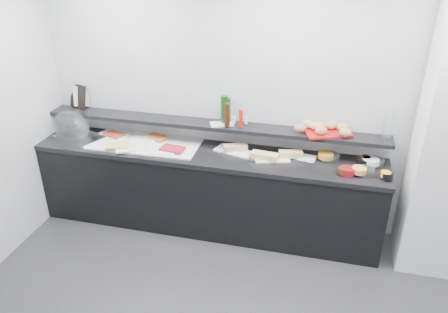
% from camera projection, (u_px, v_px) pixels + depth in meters
% --- Properties ---
extents(back_wall, '(5.00, 0.02, 2.70)m').
position_uv_depth(back_wall, '(281.00, 106.00, 4.37)').
color(back_wall, '#B2B5BA').
rests_on(back_wall, ground).
extents(buffet_cabinet, '(3.60, 0.60, 0.85)m').
position_uv_depth(buffet_cabinet, '(207.00, 192.00, 4.68)').
color(buffet_cabinet, black).
rests_on(buffet_cabinet, ground).
extents(counter_top, '(3.62, 0.62, 0.05)m').
position_uv_depth(counter_top, '(206.00, 154.00, 4.47)').
color(counter_top, black).
rests_on(counter_top, buffet_cabinet).
extents(wall_shelf, '(3.60, 0.25, 0.04)m').
position_uv_depth(wall_shelf, '(211.00, 125.00, 4.51)').
color(wall_shelf, black).
rests_on(wall_shelf, back_wall).
extents(cloche_base, '(0.59, 0.50, 0.04)m').
position_uv_depth(cloche_base, '(80.00, 138.00, 4.73)').
color(cloche_base, silver).
rests_on(cloche_base, counter_top).
extents(cloche_dome, '(0.57, 0.47, 0.34)m').
position_uv_depth(cloche_dome, '(71.00, 126.00, 4.74)').
color(cloche_dome, white).
rests_on(cloche_dome, cloche_base).
extents(linen_runner, '(1.16, 0.57, 0.01)m').
position_uv_depth(linen_runner, '(146.00, 143.00, 4.63)').
color(linen_runner, white).
rests_on(linen_runner, counter_top).
extents(platter_meat_a, '(0.35, 0.28, 0.01)m').
position_uv_depth(platter_meat_a, '(113.00, 135.00, 4.80)').
color(platter_meat_a, white).
rests_on(platter_meat_a, linen_runner).
extents(food_meat_a, '(0.24, 0.20, 0.02)m').
position_uv_depth(food_meat_a, '(114.00, 134.00, 4.75)').
color(food_meat_a, maroon).
rests_on(food_meat_a, platter_meat_a).
extents(platter_salmon, '(0.29, 0.19, 0.01)m').
position_uv_depth(platter_salmon, '(146.00, 138.00, 4.73)').
color(platter_salmon, white).
rests_on(platter_salmon, linen_runner).
extents(food_salmon, '(0.24, 0.19, 0.02)m').
position_uv_depth(food_salmon, '(157.00, 137.00, 4.70)').
color(food_salmon, '#CF5B2A').
rests_on(food_salmon, platter_salmon).
extents(platter_cheese, '(0.38, 0.33, 0.01)m').
position_uv_depth(platter_cheese, '(132.00, 148.00, 4.50)').
color(platter_cheese, white).
rests_on(platter_cheese, linen_runner).
extents(food_cheese, '(0.27, 0.21, 0.02)m').
position_uv_depth(food_cheese, '(117.00, 146.00, 4.50)').
color(food_cheese, '#DFC856').
rests_on(food_cheese, platter_cheese).
extents(platter_meat_b, '(0.29, 0.21, 0.01)m').
position_uv_depth(platter_meat_b, '(163.00, 151.00, 4.43)').
color(platter_meat_b, white).
rests_on(platter_meat_b, linen_runner).
extents(food_meat_b, '(0.25, 0.18, 0.02)m').
position_uv_depth(food_meat_b, '(172.00, 149.00, 4.44)').
color(food_meat_b, maroon).
rests_on(food_meat_b, platter_meat_b).
extents(sandwich_plate_left, '(0.43, 0.27, 0.01)m').
position_uv_depth(sandwich_plate_left, '(234.00, 151.00, 4.46)').
color(sandwich_plate_left, white).
rests_on(sandwich_plate_left, counter_top).
extents(sandwich_food_left, '(0.26, 0.19, 0.06)m').
position_uv_depth(sandwich_food_left, '(235.00, 147.00, 4.45)').
color(sandwich_food_left, tan).
rests_on(sandwich_food_left, sandwich_plate_left).
extents(tongs_left, '(0.16, 0.05, 0.01)m').
position_uv_depth(tongs_left, '(229.00, 152.00, 4.42)').
color(tongs_left, '#B4B6BB').
rests_on(tongs_left, sandwich_plate_left).
extents(sandwich_plate_mid, '(0.37, 0.23, 0.01)m').
position_uv_depth(sandwich_plate_mid, '(272.00, 159.00, 4.30)').
color(sandwich_plate_mid, silver).
rests_on(sandwich_plate_mid, counter_top).
extents(sandwich_food_mid, '(0.27, 0.13, 0.06)m').
position_uv_depth(sandwich_food_mid, '(264.00, 156.00, 4.28)').
color(sandwich_food_mid, '#D9B271').
rests_on(sandwich_food_mid, sandwich_plate_mid).
extents(tongs_mid, '(0.16, 0.02, 0.01)m').
position_uv_depth(tongs_mid, '(253.00, 160.00, 4.25)').
color(tongs_mid, '#B0B2B7').
rests_on(tongs_mid, sandwich_plate_mid).
extents(sandwich_plate_right, '(0.35, 0.19, 0.01)m').
position_uv_depth(sandwich_plate_right, '(299.00, 156.00, 4.35)').
color(sandwich_plate_right, white).
rests_on(sandwich_plate_right, counter_top).
extents(sandwich_food_right, '(0.25, 0.14, 0.06)m').
position_uv_depth(sandwich_food_right, '(291.00, 154.00, 4.32)').
color(sandwich_food_right, '#E2B676').
rests_on(sandwich_food_right, sandwich_plate_right).
extents(tongs_right, '(0.16, 0.04, 0.01)m').
position_uv_depth(tongs_right, '(305.00, 161.00, 4.23)').
color(tongs_right, silver).
rests_on(tongs_right, sandwich_plate_right).
extents(bowl_glass_fruit, '(0.22, 0.22, 0.07)m').
position_uv_depth(bowl_glass_fruit, '(330.00, 157.00, 4.27)').
color(bowl_glass_fruit, white).
rests_on(bowl_glass_fruit, counter_top).
extents(fill_glass_fruit, '(0.18, 0.18, 0.05)m').
position_uv_depth(fill_glass_fruit, '(326.00, 156.00, 4.28)').
color(fill_glass_fruit, orange).
rests_on(fill_glass_fruit, bowl_glass_fruit).
extents(bowl_black_jam, '(0.18, 0.18, 0.07)m').
position_uv_depth(bowl_black_jam, '(364.00, 162.00, 4.19)').
color(bowl_black_jam, black).
rests_on(bowl_black_jam, counter_top).
extents(fill_black_jam, '(0.12, 0.12, 0.05)m').
position_uv_depth(fill_black_jam, '(365.00, 159.00, 4.22)').
color(fill_black_jam, '#5B1F0D').
rests_on(fill_black_jam, bowl_black_jam).
extents(bowl_glass_cream, '(0.17, 0.17, 0.07)m').
position_uv_depth(bowl_glass_cream, '(376.00, 162.00, 4.18)').
color(bowl_glass_cream, white).
rests_on(bowl_glass_cream, counter_top).
extents(fill_glass_cream, '(0.16, 0.16, 0.05)m').
position_uv_depth(fill_glass_cream, '(371.00, 161.00, 4.17)').
color(fill_glass_cream, white).
rests_on(fill_glass_cream, bowl_glass_cream).
extents(bowl_red_jam, '(0.16, 0.16, 0.07)m').
position_uv_depth(bowl_red_jam, '(347.00, 171.00, 4.02)').
color(bowl_red_jam, maroon).
rests_on(bowl_red_jam, counter_top).
extents(fill_red_jam, '(0.12, 0.12, 0.05)m').
position_uv_depth(fill_red_jam, '(344.00, 170.00, 4.01)').
color(fill_red_jam, '#511D0B').
rests_on(fill_red_jam, bowl_red_jam).
extents(bowl_glass_salmon, '(0.20, 0.20, 0.07)m').
position_uv_depth(bowl_glass_salmon, '(366.00, 171.00, 4.02)').
color(bowl_glass_salmon, silver).
rests_on(bowl_glass_salmon, counter_top).
extents(fill_glass_salmon, '(0.14, 0.14, 0.05)m').
position_uv_depth(fill_glass_salmon, '(359.00, 170.00, 4.01)').
color(fill_glass_salmon, '#FF983E').
rests_on(fill_glass_salmon, bowl_glass_salmon).
extents(bowl_black_fruit, '(0.13, 0.13, 0.07)m').
position_uv_depth(bowl_black_fruit, '(387.00, 176.00, 3.94)').
color(bowl_black_fruit, black).
rests_on(bowl_black_fruit, counter_top).
extents(fill_black_fruit, '(0.12, 0.12, 0.05)m').
position_uv_depth(fill_black_fruit, '(386.00, 174.00, 3.94)').
color(fill_black_fruit, orange).
rests_on(fill_black_fruit, bowl_black_fruit).
extents(framed_print, '(0.25, 0.16, 0.26)m').
position_uv_depth(framed_print, '(78.00, 96.00, 4.86)').
color(framed_print, black).
rests_on(framed_print, wall_shelf).
extents(print_art, '(0.17, 0.09, 0.22)m').
position_uv_depth(print_art, '(81.00, 96.00, 4.86)').
color(print_art, beige).
rests_on(print_art, framed_print).
extents(condiment_tray, '(0.27, 0.23, 0.01)m').
position_uv_depth(condiment_tray, '(222.00, 124.00, 4.46)').
color(condiment_tray, silver).
rests_on(condiment_tray, wall_shelf).
extents(bottle_green_a, '(0.08, 0.08, 0.26)m').
position_uv_depth(bottle_green_a, '(228.00, 110.00, 4.44)').
color(bottle_green_a, '#103D14').
rests_on(bottle_green_a, condiment_tray).
extents(bottle_brown, '(0.07, 0.07, 0.24)m').
position_uv_depth(bottle_brown, '(227.00, 115.00, 4.35)').
color(bottle_brown, '#321709').
rests_on(bottle_brown, condiment_tray).
extents(bottle_green_b, '(0.09, 0.09, 0.28)m').
position_uv_depth(bottle_green_b, '(224.00, 109.00, 4.44)').
color(bottle_green_b, '#0F390F').
rests_on(bottle_green_b, condiment_tray).
extents(bottle_hot, '(0.05, 0.05, 0.18)m').
position_uv_depth(bottle_hot, '(241.00, 118.00, 4.34)').
color(bottle_hot, red).
rests_on(bottle_hot, condiment_tray).
extents(shaker_salt, '(0.05, 0.05, 0.07)m').
position_uv_depth(shaker_salt, '(234.00, 120.00, 4.45)').
color(shaker_salt, white).
rests_on(shaker_salt, condiment_tray).
extents(shaker_pepper, '(0.04, 0.04, 0.07)m').
position_uv_depth(shaker_pepper, '(246.00, 120.00, 4.44)').
color(shaker_pepper, silver).
rests_on(shaker_pepper, condiment_tray).
extents(bread_tray, '(0.52, 0.45, 0.02)m').
position_uv_depth(bread_tray, '(327.00, 132.00, 4.27)').
color(bread_tray, '#A61115').
rests_on(bread_tray, wall_shelf).
extents(bread_roll_nw, '(0.15, 0.11, 0.08)m').
position_uv_depth(bread_roll_nw, '(308.00, 124.00, 4.31)').
color(bread_roll_nw, '#BC7C47').
rests_on(bread_roll_nw, bread_tray).
extents(bread_roll_n, '(0.15, 0.13, 0.08)m').
position_uv_depth(bread_roll_n, '(332.00, 125.00, 4.29)').
color(bread_roll_n, '#B17D43').
rests_on(bread_roll_n, bread_tray).
extents(bread_roll_ne, '(0.12, 0.08, 0.08)m').
position_uv_depth(bread_roll_ne, '(343.00, 128.00, 4.24)').
color(bread_roll_ne, tan).
rests_on(bread_roll_ne, bread_tray).
extents(bread_roll_sw, '(0.13, 0.09, 0.08)m').
position_uv_depth(bread_roll_sw, '(300.00, 128.00, 4.22)').
color(bread_roll_sw, '#AB6941').
rests_on(bread_roll_sw, bread_tray).
extents(bread_roll_s, '(0.14, 0.11, 0.08)m').
position_uv_depth(bread_roll_s, '(321.00, 131.00, 4.17)').
color(bread_roll_s, '#BA7C47').
rests_on(bread_roll_s, bread_tray).
extents(bread_roll_se, '(0.13, 0.09, 0.08)m').
position_uv_depth(bread_roll_se, '(345.00, 133.00, 4.13)').
color(bread_roll_se, '#B88D46').
rests_on(bread_roll_se, bread_tray).
extents(bread_roll_midw, '(0.16, 0.12, 0.08)m').
position_uv_depth(bread_roll_midw, '(317.00, 126.00, 4.27)').
color(bread_roll_midw, tan).
rests_on(bread_roll_midw, bread_tray).
extents(carafe, '(0.09, 0.09, 0.30)m').
position_uv_depth(carafe, '(388.00, 124.00, 4.08)').
color(carafe, silver).
rests_on(carafe, wall_shelf).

